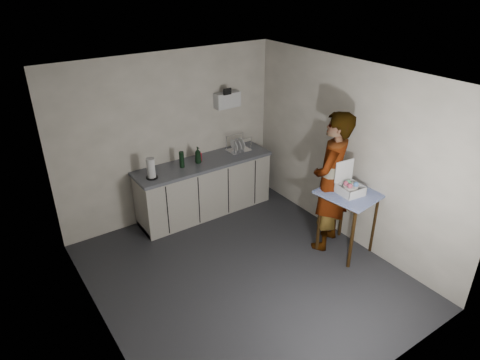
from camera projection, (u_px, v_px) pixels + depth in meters
ground at (244, 275)px, 5.66m from camera, size 4.00×4.00×0.00m
wall_back at (170, 138)px, 6.53m from camera, size 3.60×0.02×2.60m
wall_right at (350, 154)px, 5.97m from camera, size 0.02×4.00×2.60m
wall_left at (95, 237)px, 4.17m from camera, size 0.02×4.00×2.60m
ceiling at (245, 80)px, 4.48m from camera, size 3.60×4.00×0.01m
kitchen_counter at (205, 189)px, 6.92m from camera, size 2.24×0.62×0.91m
wall_shelf at (227, 100)px, 6.78m from camera, size 0.42×0.18×0.37m
side_table at (350, 200)px, 5.79m from camera, size 0.83×0.83×0.95m
standing_man at (331, 182)px, 5.86m from camera, size 0.88×0.76×2.02m
soap_bottle at (198, 155)px, 6.60m from camera, size 0.10×0.10×0.26m
soda_can at (200, 157)px, 6.70m from camera, size 0.07×0.07×0.13m
dark_bottle at (182, 160)px, 6.46m from camera, size 0.07×0.07×0.25m
paper_towel at (151, 169)px, 6.12m from camera, size 0.17×0.17×0.31m
dish_rack at (238, 148)px, 7.05m from camera, size 0.37×0.28×0.26m
bakery_box at (350, 187)px, 5.66m from camera, size 0.33×0.34×0.42m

